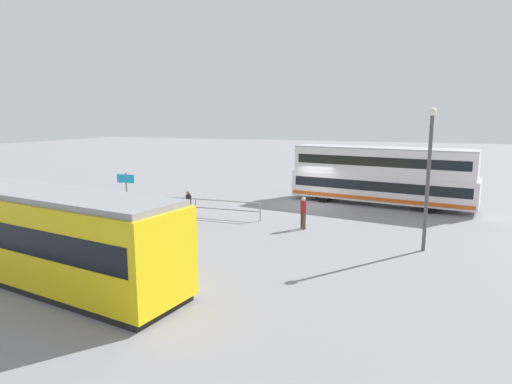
{
  "coord_description": "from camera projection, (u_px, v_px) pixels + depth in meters",
  "views": [
    {
      "loc": [
        -6.18,
        28.15,
        5.86
      ],
      "look_at": [
        1.56,
        6.71,
        1.89
      ],
      "focal_mm": 30.21,
      "sensor_mm": 36.0,
      "label": 1
    }
  ],
  "objects": [
    {
      "name": "tram_yellow",
      "position": [
        17.0,
        229.0,
        16.13
      ],
      "size": [
        15.06,
        5.12,
        3.34
      ],
      "color": "yellow",
      "rests_on": "ground"
    },
    {
      "name": "pedestrian_near_railing",
      "position": [
        189.0,
        203.0,
        24.68
      ],
      "size": [
        0.37,
        0.37,
        1.7
      ],
      "color": "black",
      "rests_on": "ground"
    },
    {
      "name": "double_decker_bus",
      "position": [
        381.0,
        176.0,
        28.83
      ],
      "size": [
        12.24,
        4.54,
        3.89
      ],
      "color": "white",
      "rests_on": "ground"
    },
    {
      "name": "pedestrian_railing",
      "position": [
        196.0,
        204.0,
        25.72
      ],
      "size": [
        8.2,
        0.24,
        1.08
      ],
      "color": "gray",
      "rests_on": "ground"
    },
    {
      "name": "info_sign",
      "position": [
        126.0,
        183.0,
        28.05
      ],
      "size": [
        1.27,
        0.14,
        2.29
      ],
      "color": "slate",
      "rests_on": "ground"
    },
    {
      "name": "ground_plane",
      "position": [
        311.0,
        205.0,
        29.16
      ],
      "size": [
        160.0,
        160.0,
        0.0
      ],
      "primitive_type": "plane",
      "color": "gray"
    },
    {
      "name": "street_lamp",
      "position": [
        429.0,
        168.0,
        18.55
      ],
      "size": [
        0.36,
        0.36,
        6.27
      ],
      "color": "#4C4C51",
      "rests_on": "ground"
    },
    {
      "name": "pedestrian_crossing",
      "position": [
        303.0,
        210.0,
        22.71
      ],
      "size": [
        0.45,
        0.45,
        1.73
      ],
      "color": "#4C3F2D",
      "rests_on": "ground"
    }
  ]
}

